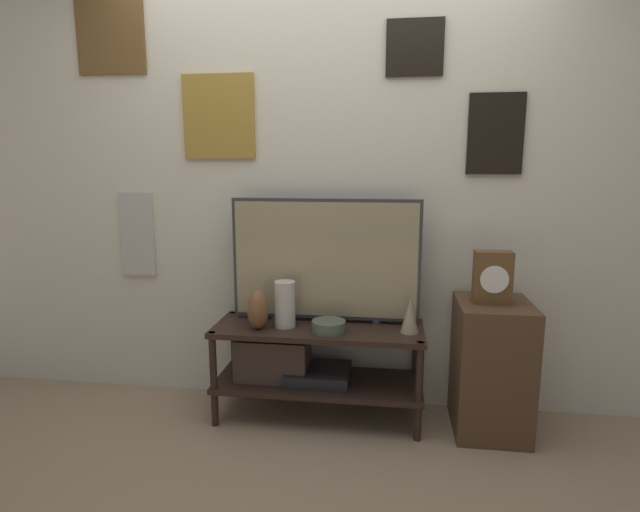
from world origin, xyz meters
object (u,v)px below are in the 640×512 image
at_px(vase_tall_ceramic, 285,304).
at_px(vase_urn_stoneware, 258,309).
at_px(television, 325,260).
at_px(mantel_clock, 492,277).
at_px(vase_wide_bowl, 329,326).
at_px(vase_slim_bronze, 410,316).

height_order(vase_tall_ceramic, vase_urn_stoneware, vase_tall_ceramic).
bearing_deg(vase_urn_stoneware, vase_tall_ceramic, 22.22).
height_order(television, mantel_clock, television).
xyz_separation_m(vase_wide_bowl, vase_tall_ceramic, (-0.25, 0.06, 0.10)).
distance_m(vase_slim_bronze, vase_wide_bowl, 0.44).
xyz_separation_m(vase_slim_bronze, mantel_clock, (0.42, 0.02, 0.22)).
bearing_deg(television, vase_urn_stoneware, -152.28).
bearing_deg(vase_tall_ceramic, television, 31.09).
xyz_separation_m(vase_slim_bronze, vase_wide_bowl, (-0.43, -0.05, -0.06)).
bearing_deg(vase_urn_stoneware, vase_slim_bronze, 3.44).
bearing_deg(mantel_clock, vase_slim_bronze, -177.46).
xyz_separation_m(television, vase_tall_ceramic, (-0.21, -0.13, -0.23)).
relative_size(vase_slim_bronze, vase_tall_ceramic, 0.73).
distance_m(vase_wide_bowl, vase_urn_stoneware, 0.40).
bearing_deg(vase_slim_bronze, mantel_clock, 2.54).
bearing_deg(vase_urn_stoneware, television, 27.72).
height_order(vase_slim_bronze, vase_tall_ceramic, vase_tall_ceramic).
relative_size(television, vase_slim_bronze, 5.68).
bearing_deg(vase_wide_bowl, mantel_clock, 4.81).
xyz_separation_m(vase_wide_bowl, vase_urn_stoneware, (-0.39, 0.00, 0.08)).
bearing_deg(vase_tall_ceramic, vase_slim_bronze, -0.61).
bearing_deg(television, vase_slim_bronze, -15.71).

